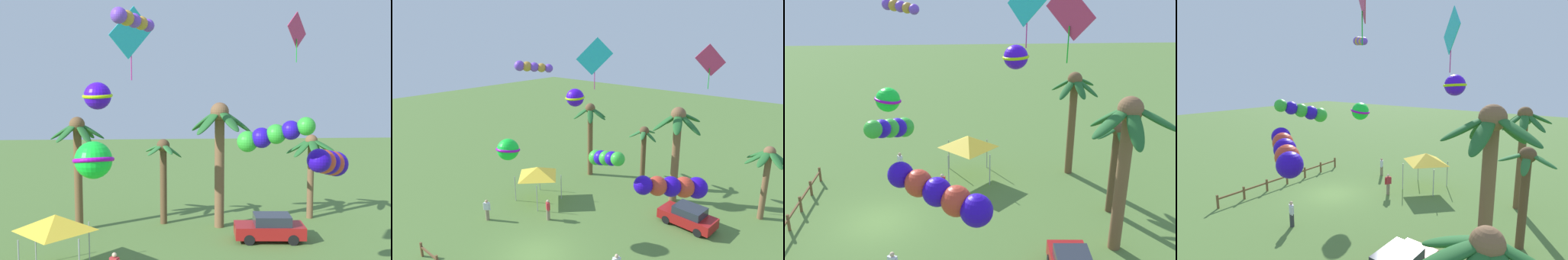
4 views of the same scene
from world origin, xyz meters
The scene contains 16 objects.
ground_plane centered at (0.00, 0.00, 0.00)m, with size 120.00×120.00×0.00m, color #567A38.
palm_tree_0 centered at (9.23, 13.54, 4.20)m, with size 3.33×3.53×5.58m.
palm_tree_1 centered at (3.03, 11.93, 5.54)m, with size 3.91×4.25×7.75m.
palm_tree_2 centered at (-0.44, 12.86, 3.79)m, with size 2.47×2.75×5.43m.
palm_tree_3 centered at (-5.56, 11.80, 4.97)m, with size 3.31×3.08×6.92m.
parked_car_0 centered at (5.60, 9.17, 0.75)m, with size 4.00×1.94×1.51m.
spectator_1 centered at (-2.47, 3.38, 0.81)m, with size 0.49×0.39×1.59m.
spectator_2 centered at (-5.82, 0.51, 0.81)m, with size 0.49×0.39×1.59m.
festival_tent centered at (-5.34, 5.04, 2.47)m, with size 2.86×2.86×2.85m.
kite_diamond_0 centered at (-1.99, 8.03, 11.42)m, with size 2.08×1.82×3.79m.
kite_ball_1 centered at (-2.81, 0.50, 6.10)m, with size 1.85×1.85×1.37m.
kite_tube_2 centered at (6.99, 3.73, 5.38)m, with size 2.78×3.83×1.70m.
kite_diamond_3 centered at (6.61, 8.03, 11.62)m, with size 1.35×1.33×2.60m.
kite_ball_4 centered at (-3.70, 7.74, 8.25)m, with size 2.02×2.02×1.40m.
kite_tube_5 centered at (-1.45, 1.60, 11.24)m, with size 1.56×1.93×0.74m.
kite_tube_6 centered at (3.97, 1.65, 6.85)m, with size 2.88×1.70×1.47m.
Camera 2 is at (14.51, -12.14, 13.35)m, focal length 32.33 mm.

